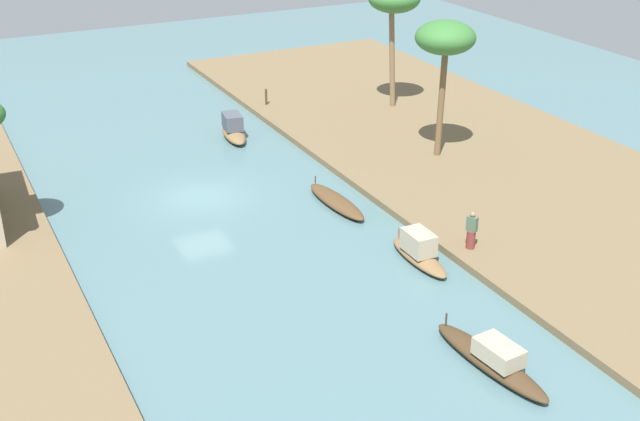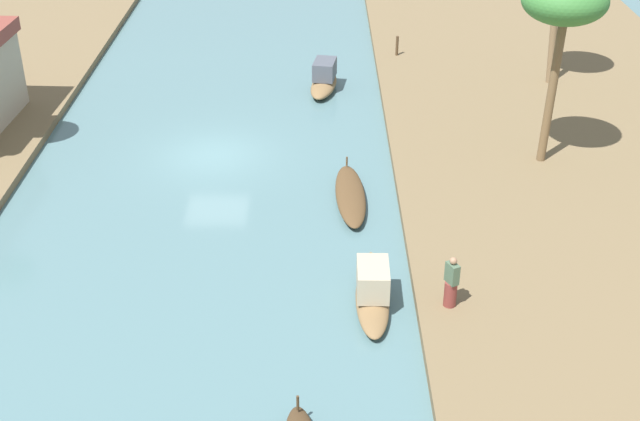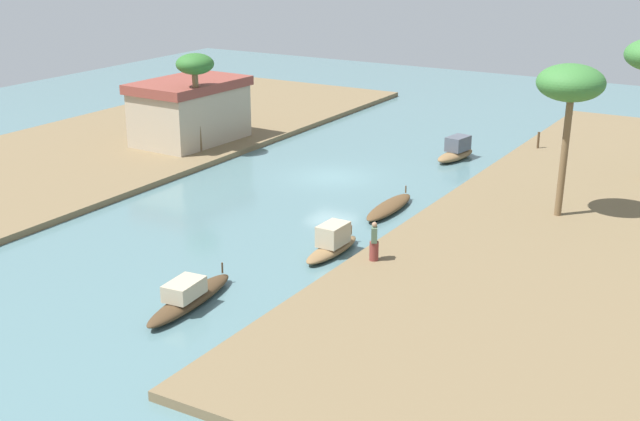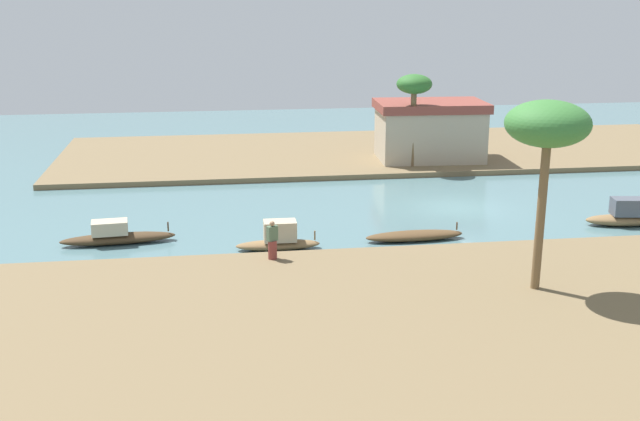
% 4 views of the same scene
% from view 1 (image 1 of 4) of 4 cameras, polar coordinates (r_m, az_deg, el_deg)
% --- Properties ---
extents(river_water, '(74.78, 74.78, 0.00)m').
position_cam_1_polar(river_water, '(39.37, -8.20, 0.87)').
color(river_water, slate).
rests_on(river_water, ground).
extents(riverbank_left, '(45.46, 15.38, 0.32)m').
position_cam_1_polar(riverbank_left, '(45.65, 9.44, 4.47)').
color(riverbank_left, brown).
rests_on(riverbank_left, ground).
extents(sampan_midstream, '(5.14, 1.46, 1.08)m').
position_cam_1_polar(sampan_midstream, '(27.60, 11.78, -9.95)').
color(sampan_midstream, '#47331E').
rests_on(sampan_midstream, river_water).
extents(sampan_with_tall_canopy, '(3.71, 1.03, 1.29)m').
position_cam_1_polar(sampan_with_tall_canopy, '(33.38, 6.82, -2.77)').
color(sampan_with_tall_canopy, brown).
rests_on(sampan_with_tall_canopy, river_water).
extents(sampan_foreground, '(4.59, 1.22, 0.75)m').
position_cam_1_polar(sampan_foreground, '(38.08, 1.13, 0.63)').
color(sampan_foreground, brown).
rests_on(sampan_foreground, river_water).
extents(sampan_with_red_awning, '(3.56, 1.62, 1.35)m').
position_cam_1_polar(sampan_with_red_awning, '(46.61, -5.98, 5.57)').
color(sampan_with_red_awning, brown).
rests_on(sampan_with_red_awning, river_water).
extents(person_on_near_bank, '(0.49, 0.49, 1.61)m').
position_cam_1_polar(person_on_near_bank, '(33.96, 10.37, -1.50)').
color(person_on_near_bank, brown).
rests_on(person_on_near_bank, riverbank_left).
extents(mooring_post, '(0.14, 0.14, 0.98)m').
position_cam_1_polar(mooring_post, '(51.19, -3.73, 7.81)').
color(mooring_post, '#4C3823').
rests_on(mooring_post, riverbank_left).
extents(palm_tree_left_near, '(3.01, 3.01, 6.97)m').
position_cam_1_polar(palm_tree_left_near, '(41.94, 8.61, 11.52)').
color(palm_tree_left_near, brown).
rests_on(palm_tree_left_near, riverbank_left).
extents(palm_tree_left_far, '(3.05, 3.05, 7.34)m').
position_cam_1_polar(palm_tree_left_far, '(49.55, 5.13, 14.20)').
color(palm_tree_left_far, '#7F6647').
rests_on(palm_tree_left_far, riverbank_left).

